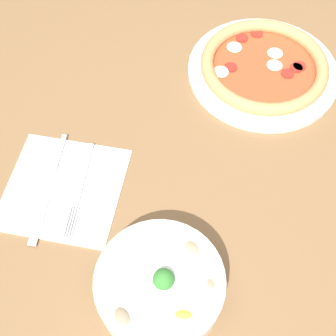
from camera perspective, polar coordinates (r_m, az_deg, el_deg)
ground_plane at (r=1.53m, az=2.81°, el=-15.66°), size 8.00×8.00×0.00m
dining_table at (r=0.92m, az=4.51°, el=-4.03°), size 1.15×1.01×0.76m
pizza at (r=0.98m, az=11.58°, el=11.91°), size 0.31×0.31×0.04m
bowl at (r=0.71m, az=-0.96°, el=-14.01°), size 0.19×0.19×0.07m
napkin at (r=0.83m, az=-12.58°, el=-2.42°), size 0.22×0.22×0.00m
fork at (r=0.82m, az=-10.60°, el=-2.27°), size 0.03×0.19×0.00m
knife at (r=0.84m, az=-14.10°, el=-1.64°), size 0.03×0.22×0.01m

